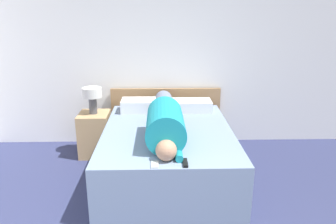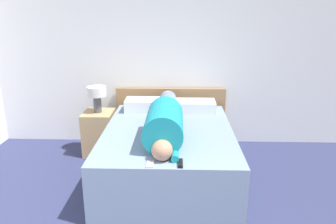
# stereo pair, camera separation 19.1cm
# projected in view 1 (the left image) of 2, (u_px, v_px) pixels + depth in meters

# --- Properties ---
(wall_back) EXTENTS (6.13, 0.06, 2.60)m
(wall_back) POSITION_uv_depth(u_px,v_px,m) (166.00, 52.00, 4.52)
(wall_back) COLOR white
(wall_back) RESTS_ON ground_plane
(bed) EXTENTS (1.43, 1.92, 0.58)m
(bed) POSITION_uv_depth(u_px,v_px,m) (168.00, 153.00, 3.75)
(bed) COLOR #7589A8
(bed) RESTS_ON ground_plane
(headboard) EXTENTS (1.55, 0.04, 0.81)m
(headboard) POSITION_uv_depth(u_px,v_px,m) (166.00, 116.00, 4.72)
(headboard) COLOR #A37A51
(headboard) RESTS_ON ground_plane
(nightstand) EXTENTS (0.39, 0.43, 0.57)m
(nightstand) POSITION_uv_depth(u_px,v_px,m) (95.00, 134.00, 4.35)
(nightstand) COLOR tan
(nightstand) RESTS_ON ground_plane
(table_lamp) EXTENTS (0.25, 0.25, 0.34)m
(table_lamp) POSITION_uv_depth(u_px,v_px,m) (92.00, 96.00, 4.19)
(table_lamp) COLOR #4C4C51
(table_lamp) RESTS_ON nightstand
(person_lying) EXTENTS (0.38, 1.79, 0.38)m
(person_lying) POSITION_uv_depth(u_px,v_px,m) (165.00, 120.00, 3.48)
(person_lying) COLOR tan
(person_lying) RESTS_ON bed
(pillow_near_headboard) EXTENTS (0.59, 0.31, 0.16)m
(pillow_near_headboard) POSITION_uv_depth(u_px,v_px,m) (144.00, 105.00, 4.30)
(pillow_near_headboard) COLOR white
(pillow_near_headboard) RESTS_ON bed
(pillow_second) EXTENTS (0.56, 0.31, 0.14)m
(pillow_second) POSITION_uv_depth(u_px,v_px,m) (190.00, 106.00, 4.32)
(pillow_second) COLOR white
(pillow_second) RESTS_ON bed
(tv_remote) EXTENTS (0.04, 0.15, 0.02)m
(tv_remote) POSITION_uv_depth(u_px,v_px,m) (185.00, 163.00, 2.84)
(tv_remote) COLOR black
(tv_remote) RESTS_ON bed
(cell_phone) EXTENTS (0.06, 0.13, 0.01)m
(cell_phone) POSITION_uv_depth(u_px,v_px,m) (155.00, 165.00, 2.82)
(cell_phone) COLOR #B2B7BC
(cell_phone) RESTS_ON bed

